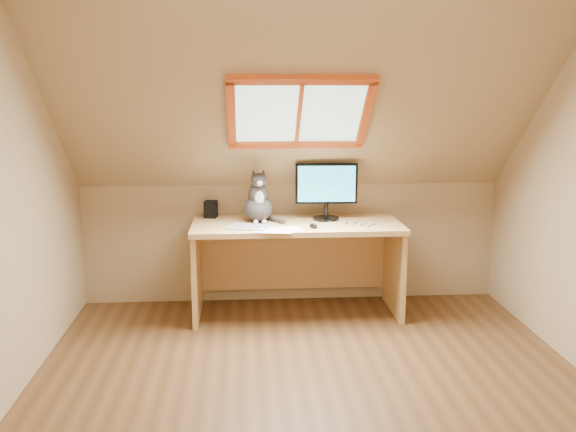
{
  "coord_description": "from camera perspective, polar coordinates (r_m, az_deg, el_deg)",
  "views": [
    {
      "loc": [
        -0.4,
        -3.56,
        1.79
      ],
      "look_at": [
        -0.08,
        1.0,
        0.88
      ],
      "focal_mm": 40.0,
      "sensor_mm": 36.0,
      "label": 1
    }
  ],
  "objects": [
    {
      "name": "cables",
      "position": [
        4.99,
        5.3,
        -0.76
      ],
      "size": [
        0.51,
        0.26,
        0.01
      ],
      "color": "silver",
      "rests_on": "desk"
    },
    {
      "name": "desk",
      "position": [
        5.18,
        0.7,
        -2.89
      ],
      "size": [
        1.65,
        0.72,
        0.75
      ],
      "color": "tan",
      "rests_on": "ground"
    },
    {
      "name": "ground",
      "position": [
        4.0,
        2.25,
        -15.33
      ],
      "size": [
        3.5,
        3.5,
        0.0
      ],
      "primitive_type": "plane",
      "color": "brown",
      "rests_on": "ground"
    },
    {
      "name": "mouse",
      "position": [
        4.88,
        2.27,
        -0.87
      ],
      "size": [
        0.08,
        0.11,
        0.03
      ],
      "primitive_type": "ellipsoid",
      "rotation": [
        0.0,
        0.0,
        0.2
      ],
      "color": "black",
      "rests_on": "desk"
    },
    {
      "name": "monitor",
      "position": [
        5.13,
        3.43,
        2.55
      ],
      "size": [
        0.5,
        0.21,
        0.46
      ],
      "color": "black",
      "rests_on": "desk"
    },
    {
      "name": "papers",
      "position": [
        4.8,
        -0.31,
        -1.22
      ],
      "size": [
        0.33,
        0.27,
        0.0
      ],
      "color": "white",
      "rests_on": "desk"
    },
    {
      "name": "cat",
      "position": [
        5.09,
        -2.68,
        1.21
      ],
      "size": [
        0.26,
        0.31,
        0.43
      ],
      "color": "#3B3634",
      "rests_on": "desk"
    },
    {
      "name": "desk_speaker",
      "position": [
        5.28,
        -6.88,
        0.6
      ],
      "size": [
        0.11,
        0.11,
        0.14
      ],
      "primitive_type": "cube",
      "rotation": [
        0.0,
        0.0,
        -0.21
      ],
      "color": "black",
      "rests_on": "desk"
    },
    {
      "name": "graphics_tablet",
      "position": [
        4.88,
        -3.5,
        -0.98
      ],
      "size": [
        0.36,
        0.3,
        0.01
      ],
      "primitive_type": "cube",
      "rotation": [
        0.0,
        0.0,
        -0.33
      ],
      "color": "#B2B2B7",
      "rests_on": "desk"
    },
    {
      "name": "room_shell",
      "position": [
        3.51,
        2.6,
        5.34
      ],
      "size": [
        3.52,
        3.52,
        2.41
      ],
      "color": "tan",
      "rests_on": "ground"
    }
  ]
}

